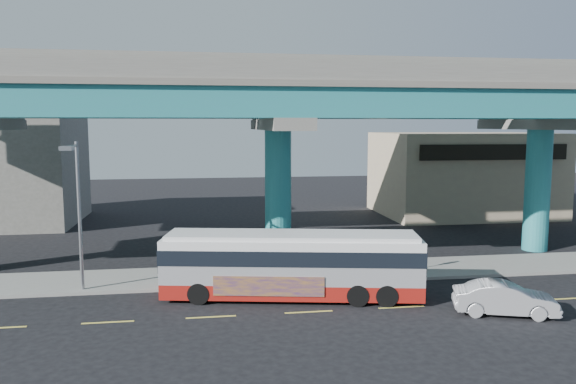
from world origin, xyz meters
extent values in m
plane|color=black|center=(0.00, 0.00, 0.00)|extent=(120.00, 120.00, 0.00)
cube|color=gray|center=(0.00, 5.50, 0.07)|extent=(70.00, 4.00, 0.15)
cube|color=#D8C64C|center=(-8.00, -0.30, 0.01)|extent=(2.00, 0.12, 0.01)
cube|color=#D8C64C|center=(-4.00, -0.30, 0.01)|extent=(2.00, 0.12, 0.01)
cube|color=#D8C64C|center=(0.00, -0.30, 0.01)|extent=(2.00, 0.12, 0.01)
cube|color=#D8C64C|center=(4.00, -0.30, 0.01)|extent=(2.00, 0.12, 0.01)
cube|color=#D8C64C|center=(8.00, -0.30, 0.01)|extent=(2.00, 0.12, 0.01)
cube|color=#D8C64C|center=(12.00, -0.30, 0.01)|extent=(2.00, 0.12, 0.01)
cylinder|color=teal|center=(0.00, 9.00, 3.70)|extent=(1.50, 1.50, 7.40)
cube|color=gray|center=(0.00, 9.00, 7.70)|extent=(2.00, 12.00, 0.60)
cube|color=gray|center=(0.00, 12.50, 8.60)|extent=(1.80, 5.00, 1.20)
cylinder|color=teal|center=(16.00, 9.00, 3.70)|extent=(1.50, 1.50, 7.40)
cube|color=gray|center=(16.00, 9.00, 7.70)|extent=(2.00, 12.00, 0.60)
cube|color=gray|center=(16.00, 12.50, 8.60)|extent=(1.80, 5.00, 1.20)
cube|color=teal|center=(0.00, 5.50, 8.70)|extent=(52.00, 5.00, 1.40)
cube|color=gray|center=(0.00, 5.50, 9.55)|extent=(52.00, 5.40, 0.30)
cube|color=gray|center=(0.00, 3.00, 10.10)|extent=(52.00, 0.25, 0.80)
cube|color=gray|center=(0.00, 8.00, 10.10)|extent=(52.00, 0.25, 0.80)
cube|color=teal|center=(0.00, 12.50, 9.90)|extent=(52.00, 5.00, 1.40)
cube|color=gray|center=(0.00, 12.50, 10.75)|extent=(52.00, 5.40, 0.30)
cube|color=gray|center=(0.00, 10.00, 11.30)|extent=(52.00, 0.25, 0.80)
cube|color=gray|center=(0.00, 15.00, 11.30)|extent=(52.00, 0.25, 0.80)
cube|color=tan|center=(18.00, 23.00, 3.50)|extent=(14.00, 10.00, 7.00)
cube|color=black|center=(18.00, 17.90, 5.60)|extent=(12.00, 0.25, 1.20)
cube|color=maroon|center=(-0.39, 1.72, 0.52)|extent=(11.61, 4.54, 0.66)
cube|color=#A5A5AA|center=(-0.39, 1.72, 1.56)|extent=(11.61, 4.54, 1.42)
cube|color=black|center=(-0.39, 1.72, 2.03)|extent=(11.67, 4.60, 0.66)
cube|color=silver|center=(-0.39, 1.72, 2.55)|extent=(11.61, 4.54, 0.38)
cube|color=silver|center=(-0.39, 1.72, 2.84)|extent=(11.17, 4.22, 0.19)
cube|color=black|center=(5.21, 0.63, 1.89)|extent=(0.47, 2.13, 1.14)
cube|color=black|center=(-5.98, 2.81, 1.89)|extent=(0.47, 2.13, 1.14)
cube|color=navy|center=(-1.55, 0.69, 0.87)|extent=(4.65, 0.95, 0.85)
cylinder|color=black|center=(-4.49, 1.41, 0.47)|extent=(0.98, 0.46, 0.95)
cylinder|color=black|center=(-4.08, 3.55, 0.47)|extent=(0.98, 0.46, 0.95)
cylinder|color=black|center=(2.19, 0.11, 0.47)|extent=(0.98, 0.46, 0.95)
cylinder|color=black|center=(2.61, 2.24, 0.47)|extent=(0.98, 0.46, 0.95)
cylinder|color=black|center=(3.40, -0.13, 0.47)|extent=(0.98, 0.46, 0.95)
cylinder|color=black|center=(3.82, 2.01, 0.47)|extent=(0.98, 0.46, 0.95)
imported|color=#A5A5A9|center=(7.82, -1.82, 0.67)|extent=(3.86, 4.90, 1.33)
cylinder|color=gray|center=(-9.78, 4.00, 3.55)|extent=(0.16, 0.16, 6.80)
cylinder|color=gray|center=(-9.78, 3.08, 6.76)|extent=(0.12, 1.84, 0.12)
cube|color=gray|center=(-9.78, 2.16, 6.72)|extent=(0.50, 0.70, 0.18)
cylinder|color=gray|center=(5.07, 4.20, 1.17)|extent=(0.06, 0.06, 2.03)
cylinder|color=#B20A0A|center=(5.07, 4.17, 2.14)|extent=(0.70, 0.07, 0.70)
camera|label=1|loc=(-4.26, -22.29, 7.67)|focal=35.00mm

